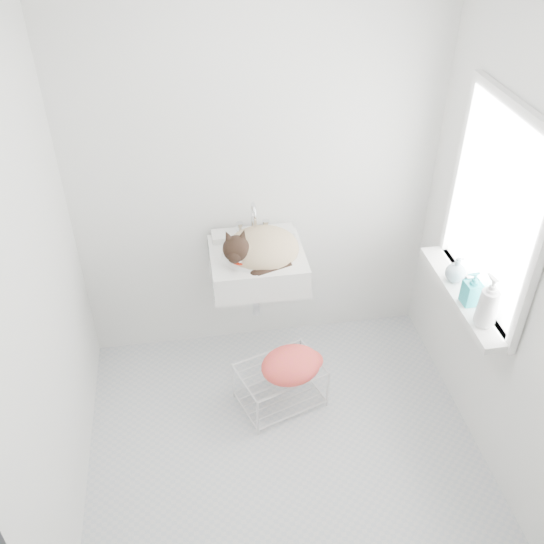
{
  "coord_description": "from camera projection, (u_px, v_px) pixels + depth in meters",
  "views": [
    {
      "loc": [
        -0.42,
        -2.18,
        2.88
      ],
      "look_at": [
        0.01,
        0.5,
        0.88
      ],
      "focal_mm": 40.22,
      "sensor_mm": 36.0,
      "label": 1
    }
  ],
  "objects": [
    {
      "name": "back_wall",
      "position": [
        257.0,
        171.0,
        3.55
      ],
      "size": [
        2.2,
        0.02,
        2.5
      ],
      "primitive_type": "cube",
      "color": "silver",
      "rests_on": "ground"
    },
    {
      "name": "towel",
      "position": [
        291.0,
        371.0,
        3.55
      ],
      "size": [
        0.43,
        0.36,
        0.15
      ],
      "primitive_type": "ellipsoid",
      "rotation": [
        0.0,
        0.0,
        0.31
      ],
      "color": "orange",
      "rests_on": "wire_rack"
    },
    {
      "name": "window_frame",
      "position": [
        494.0,
        211.0,
        2.99
      ],
      "size": [
        0.04,
        0.9,
        1.1
      ],
      "primitive_type": "cube",
      "color": "white",
      "rests_on": "right_wall"
    },
    {
      "name": "floor",
      "position": [
        284.0,
        446.0,
        3.5
      ],
      "size": [
        2.2,
        2.0,
        0.02
      ],
      "primitive_type": "cube",
      "color": "#A7ADB2",
      "rests_on": "ground"
    },
    {
      "name": "bottle_c",
      "position": [
        454.0,
        280.0,
        3.37
      ],
      "size": [
        0.15,
        0.15,
        0.15
      ],
      "primitive_type": "imported",
      "rotation": [
        0.0,
        0.0,
        1.23
      ],
      "color": "#9BB2BE",
      "rests_on": "windowsill"
    },
    {
      "name": "left_wall",
      "position": [
        36.0,
        295.0,
        2.62
      ],
      "size": [
        0.02,
        2.0,
        2.5
      ],
      "primitive_type": "cube",
      "color": "silver",
      "rests_on": "ground"
    },
    {
      "name": "cat",
      "position": [
        260.0,
        249.0,
        3.54
      ],
      "size": [
        0.47,
        0.38,
        0.29
      ],
      "rotation": [
        0.0,
        0.0,
        0.06
      ],
      "color": "tan",
      "rests_on": "sink"
    },
    {
      "name": "windowsill",
      "position": [
        463.0,
        294.0,
        3.29
      ],
      "size": [
        0.16,
        0.88,
        0.04
      ],
      "primitive_type": "cube",
      "color": "white",
      "rests_on": "right_wall"
    },
    {
      "name": "wire_rack",
      "position": [
        280.0,
        384.0,
        3.68
      ],
      "size": [
        0.55,
        0.47,
        0.28
      ],
      "primitive_type": "cube",
      "rotation": [
        0.0,
        0.0,
        0.33
      ],
      "color": "silver",
      "rests_on": "floor"
    },
    {
      "name": "bottle_b",
      "position": [
        469.0,
        303.0,
        3.21
      ],
      "size": [
        0.09,
        0.09,
        0.19
      ],
      "primitive_type": "imported",
      "rotation": [
        0.0,
        0.0,
        4.76
      ],
      "color": "teal",
      "rests_on": "windowsill"
    },
    {
      "name": "bottle_a",
      "position": [
        483.0,
        324.0,
        3.07
      ],
      "size": [
        0.11,
        0.11,
        0.24
      ],
      "primitive_type": "imported",
      "rotation": [
        0.0,
        0.0,
        3.33
      ],
      "color": "white",
      "rests_on": "windowsill"
    },
    {
      "name": "window_glass",
      "position": [
        497.0,
        210.0,
        3.0
      ],
      "size": [
        0.01,
        0.8,
        1.0
      ],
      "primitive_type": "cube",
      "color": "white",
      "rests_on": "right_wall"
    },
    {
      "name": "right_wall",
      "position": [
        514.0,
        249.0,
        2.9
      ],
      "size": [
        0.02,
        2.0,
        2.5
      ],
      "primitive_type": "cube",
      "color": "silver",
      "rests_on": "ground"
    },
    {
      "name": "faucet",
      "position": [
        253.0,
        217.0,
        3.64
      ],
      "size": [
        0.2,
        0.14,
        0.2
      ],
      "primitive_type": null,
      "color": "silver",
      "rests_on": "sink"
    },
    {
      "name": "sink",
      "position": [
        257.0,
        253.0,
        3.58
      ],
      "size": [
        0.55,
        0.48,
        0.22
      ],
      "primitive_type": "cube",
      "color": "white",
      "rests_on": "back_wall"
    }
  ]
}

